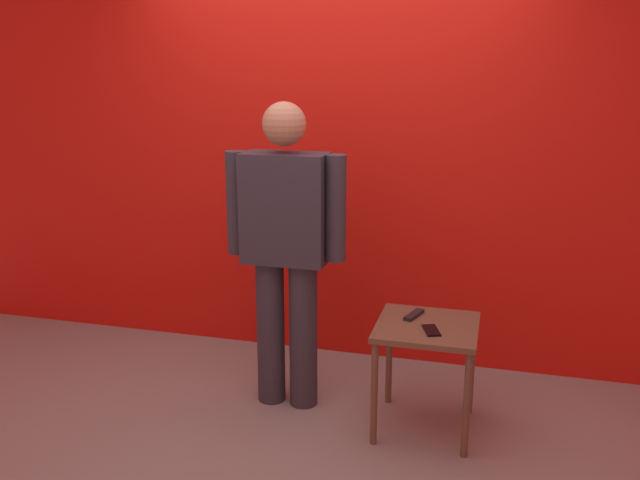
{
  "coord_description": "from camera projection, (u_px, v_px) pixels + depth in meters",
  "views": [
    {
      "loc": [
        1.04,
        -2.92,
        1.92
      ],
      "look_at": [
        0.11,
        0.55,
        0.97
      ],
      "focal_mm": 38.07,
      "sensor_mm": 36.0,
      "label": 1
    }
  ],
  "objects": [
    {
      "name": "cell_phone",
      "position": [
        431.0,
        330.0,
        3.44
      ],
      "size": [
        0.11,
        0.16,
        0.01
      ],
      "primitive_type": "cube",
      "rotation": [
        0.0,
        0.0,
        0.33
      ],
      "color": "black",
      "rests_on": "side_table"
    },
    {
      "name": "back_wall_red",
      "position": [
        335.0,
        155.0,
        4.37
      ],
      "size": [
        6.05,
        0.12,
        2.67
      ],
      "primitive_type": "cube",
      "color": "red",
      "rests_on": "ground_plane"
    },
    {
      "name": "ground_plane",
      "position": [
        272.0,
        448.0,
        3.48
      ],
      "size": [
        12.0,
        12.0,
        0.0
      ],
      "primitive_type": "plane",
      "color": "gray"
    },
    {
      "name": "side_table",
      "position": [
        427.0,
        341.0,
        3.55
      ],
      "size": [
        0.52,
        0.52,
        0.6
      ],
      "color": "brown",
      "rests_on": "ground_plane"
    },
    {
      "name": "tv_remote",
      "position": [
        414.0,
        315.0,
        3.63
      ],
      "size": [
        0.1,
        0.18,
        0.02
      ],
      "primitive_type": "cube",
      "rotation": [
        0.0,
        0.0,
        -0.32
      ],
      "color": "black",
      "rests_on": "side_table"
    },
    {
      "name": "standing_person",
      "position": [
        286.0,
        242.0,
        3.72
      ],
      "size": [
        0.68,
        0.25,
        1.72
      ],
      "color": "#2D2D38",
      "rests_on": "ground_plane"
    }
  ]
}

